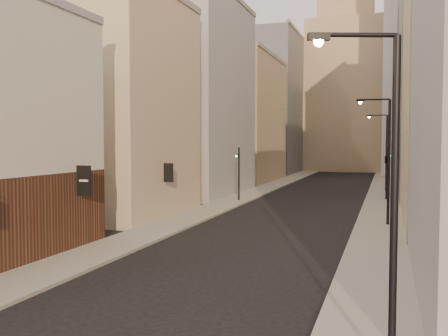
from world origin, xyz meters
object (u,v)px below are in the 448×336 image
traffic_light_left (239,165)px  traffic_light_right (387,159)px  streetlamp_mid (385,154)px  clock_tower (346,79)px  streetlamp_near (386,186)px  streetlamp_far (384,148)px  white_tower (410,59)px

traffic_light_left → traffic_light_right: 13.81m
streetlamp_mid → traffic_light_right: bearing=83.3°
clock_tower → streetlamp_near: size_ratio=5.67×
streetlamp_far → white_tower: bearing=85.8°
white_tower → traffic_light_left: bearing=-111.1°
streetlamp_near → streetlamp_far: 45.06m
streetlamp_near → traffic_light_right: streetlamp_near is taller
streetlamp_near → streetlamp_far: streetlamp_far is taller
streetlamp_near → streetlamp_mid: 22.16m
streetlamp_far → traffic_light_left: size_ratio=1.69×
streetlamp_far → streetlamp_near: bearing=-87.0°
white_tower → streetlamp_far: (-3.40, -28.39, -13.78)m
clock_tower → streetlamp_mid: size_ratio=5.41×
streetlamp_far → traffic_light_right: streetlamp_far is taller
streetlamp_mid → streetlamp_near: bearing=-96.1°
streetlamp_mid → traffic_light_left: (-12.81, 9.88, -1.32)m
white_tower → clock_tower: bearing=128.2°
clock_tower → streetlamp_far: 44.93m
white_tower → traffic_light_right: 39.43m
traffic_light_right → streetlamp_near: bearing=94.4°
clock_tower → streetlamp_far: size_ratio=5.32×
white_tower → traffic_light_left: white_tower is taller
clock_tower → traffic_light_left: 57.42m
streetlamp_mid → clock_tower: bearing=90.4°
white_tower → traffic_light_right: size_ratio=8.30×
streetlamp_mid → streetlamp_far: (-0.21, 22.89, 0.09)m
clock_tower → white_tower: bearing=-51.8°
streetlamp_mid → traffic_light_left: streetlamp_mid is taller
streetlamp_mid → streetlamp_far: streetlamp_far is taller
streetlamp_near → streetlamp_far: (-0.32, 45.06, 0.30)m
streetlamp_near → streetlamp_mid: size_ratio=0.95×
traffic_light_right → clock_tower: bearing=-76.8°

